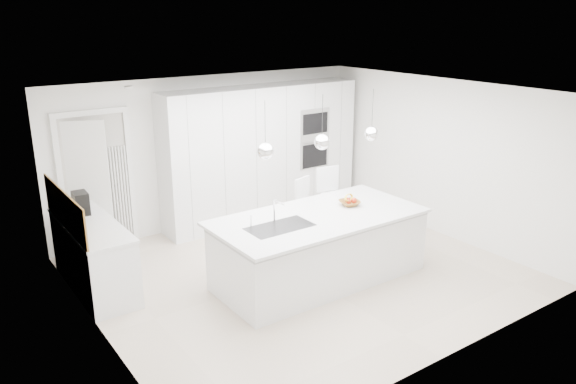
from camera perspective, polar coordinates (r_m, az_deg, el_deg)
floor at (r=7.90m, az=1.27°, el=-8.16°), size 5.50×5.50×0.00m
wall_back at (r=9.49m, az=-7.71°, el=4.18°), size 5.50×0.00×5.50m
wall_left at (r=6.29m, az=-19.27°, el=-3.81°), size 0.00×5.00×5.00m
ceiling at (r=7.17m, az=1.41°, el=10.11°), size 5.50×5.50×0.00m
tall_cabinets at (r=9.65m, az=-2.65°, el=3.94°), size 3.60×0.60×2.30m
oven_stack at (r=9.87m, az=2.74°, el=5.44°), size 0.62×0.04×1.05m
doorway_frame at (r=8.83m, az=-18.81°, el=0.82°), size 1.11×0.08×2.13m
hallway_door at (r=8.72m, az=-20.26°, el=0.33°), size 0.76×0.38×2.00m
radiator at (r=8.96m, az=-16.73°, el=0.08°), size 0.32×0.04×1.40m
left_base_cabinets at (r=7.74m, az=-19.11°, el=-6.27°), size 0.60×1.80×0.86m
left_worktop at (r=7.58m, az=-19.45°, el=-3.16°), size 0.62×1.82×0.04m
oak_backsplash at (r=7.43m, az=-21.78°, el=-1.63°), size 0.02×1.80×0.50m
island_base at (r=7.56m, az=3.26°, el=-5.84°), size 2.80×1.20×0.86m
island_worktop at (r=7.43m, az=3.08°, el=-2.54°), size 2.84×1.40×0.04m
island_sink at (r=7.05m, az=-0.83°, el=-4.17°), size 0.84×0.44×0.18m
island_tap at (r=7.15m, az=-1.42°, el=-1.89°), size 0.02×0.02×0.30m
pendant_left at (r=6.62m, az=-2.31°, el=4.16°), size 0.20×0.20×0.20m
pendant_mid at (r=7.10m, az=3.47°, el=5.09°), size 0.20×0.20×0.20m
pendant_right at (r=7.65m, az=8.48°, el=5.85°), size 0.20×0.20×0.20m
fruit_bowl at (r=7.83m, az=6.27°, el=-1.12°), size 0.35×0.35×0.07m
espresso_machine at (r=7.92m, az=-20.30°, el=-1.07°), size 0.20×0.29×0.30m
bar_stool_left at (r=8.52m, az=1.99°, el=-2.28°), size 0.49×0.58×1.07m
bar_stool_right at (r=8.73m, az=4.59°, el=-1.44°), size 0.48×0.60×1.18m
apple_a at (r=7.84m, az=6.09°, el=-0.83°), size 0.08×0.08×0.08m
apple_b at (r=7.83m, az=6.72°, el=-0.87°), size 0.08×0.08×0.08m
apple_c at (r=7.79m, az=6.18°, el=-0.96°), size 0.07×0.07×0.07m
banana_bunch at (r=7.81m, az=6.19°, el=-0.56°), size 0.23×0.17×0.21m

